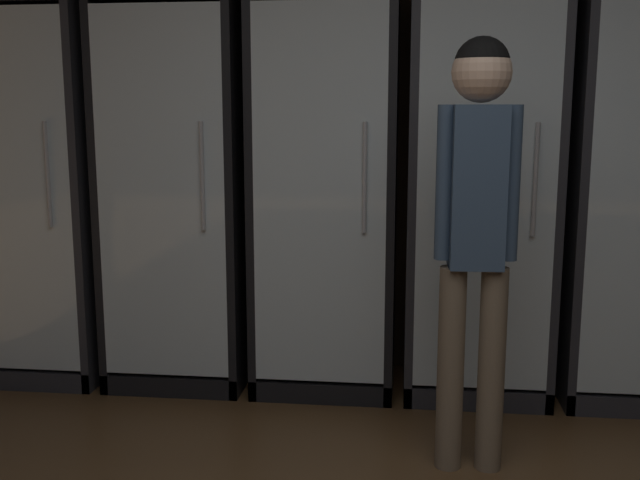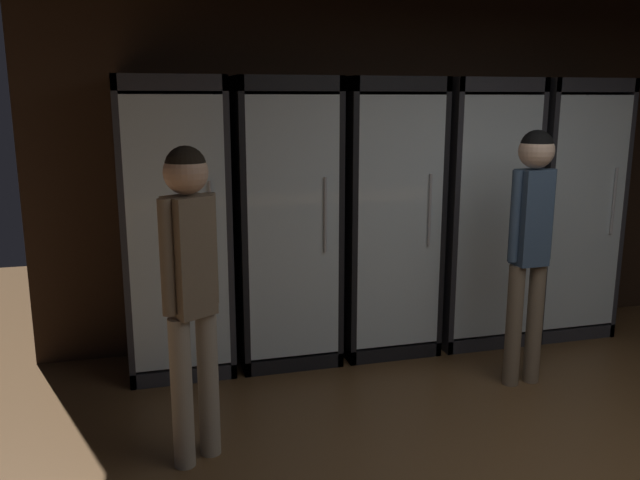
% 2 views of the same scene
% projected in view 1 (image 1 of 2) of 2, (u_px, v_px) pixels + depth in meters
% --- Properties ---
extents(wall_back, '(6.00, 0.06, 2.80)m').
position_uv_depth(wall_back, '(430.00, 109.00, 3.88)').
color(wall_back, black).
rests_on(wall_back, ground).
extents(cooler_far_left, '(0.69, 0.61, 1.99)m').
position_uv_depth(cooler_far_left, '(43.00, 192.00, 3.88)').
color(cooler_far_left, '#2B2B30').
rests_on(cooler_far_left, ground).
extents(cooler_left, '(0.69, 0.61, 1.99)m').
position_uv_depth(cooler_left, '(182.00, 192.00, 3.80)').
color(cooler_left, black).
rests_on(cooler_left, ground).
extents(cooler_center, '(0.69, 0.61, 1.99)m').
position_uv_depth(cooler_center, '(327.00, 194.00, 3.72)').
color(cooler_center, black).
rests_on(cooler_center, ground).
extents(cooler_right, '(0.69, 0.61, 1.99)m').
position_uv_depth(cooler_right, '(479.00, 197.00, 3.63)').
color(cooler_right, '#2B2B30').
rests_on(cooler_right, ground).
extents(cooler_far_right, '(0.69, 0.61, 1.99)m').
position_uv_depth(cooler_far_right, '(637.00, 200.00, 3.55)').
color(cooler_far_right, '#2B2B30').
rests_on(cooler_far_right, ground).
extents(shopper_near, '(0.31, 0.22, 1.66)m').
position_uv_depth(shopper_near, '(477.00, 207.00, 2.76)').
color(shopper_near, '#72604C').
rests_on(shopper_near, ground).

